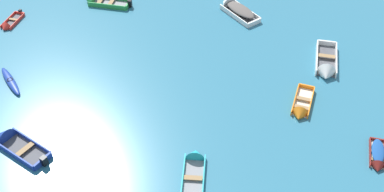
{
  "coord_description": "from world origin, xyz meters",
  "views": [
    {
      "loc": [
        2.91,
        -3.64,
        22.8
      ],
      "look_at": [
        0.0,
        21.11,
        0.15
      ],
      "focal_mm": 45.78,
      "sensor_mm": 36.0,
      "label": 1
    }
  ],
  "objects_px": {
    "rowboat_turquoise_distant_center": "(195,164)",
    "rowboat_orange_back_row_center": "(301,110)",
    "rowboat_white_near_left": "(235,8)",
    "rowboat_green_back_row_left": "(99,1)",
    "kayak_deep_blue_outer_left": "(10,81)",
    "rowboat_red_far_left": "(9,25)",
    "rowboat_deep_blue_cluster_inner": "(13,142)",
    "rowboat_maroon_far_right": "(378,158)",
    "rowboat_white_back_row_right": "(326,68)"
  },
  "relations": [
    {
      "from": "rowboat_maroon_far_right",
      "to": "rowboat_orange_back_row_center",
      "type": "xyz_separation_m",
      "value": [
        -4.4,
        3.75,
        -0.04
      ]
    },
    {
      "from": "rowboat_deep_blue_cluster_inner",
      "to": "kayak_deep_blue_outer_left",
      "type": "distance_m",
      "value": 6.13
    },
    {
      "from": "rowboat_maroon_far_right",
      "to": "rowboat_white_back_row_right",
      "type": "height_order",
      "value": "rowboat_white_back_row_right"
    },
    {
      "from": "rowboat_red_far_left",
      "to": "rowboat_white_back_row_right",
      "type": "distance_m",
      "value": 25.56
    },
    {
      "from": "rowboat_deep_blue_cluster_inner",
      "to": "kayak_deep_blue_outer_left",
      "type": "height_order",
      "value": "rowboat_deep_blue_cluster_inner"
    },
    {
      "from": "rowboat_green_back_row_left",
      "to": "rowboat_white_back_row_right",
      "type": "distance_m",
      "value": 20.24
    },
    {
      "from": "rowboat_deep_blue_cluster_inner",
      "to": "rowboat_turquoise_distant_center",
      "type": "distance_m",
      "value": 11.47
    },
    {
      "from": "rowboat_red_far_left",
      "to": "rowboat_turquoise_distant_center",
      "type": "bearing_deg",
      "value": -37.35
    },
    {
      "from": "rowboat_white_near_left",
      "to": "rowboat_green_back_row_left",
      "type": "xyz_separation_m",
      "value": [
        -11.87,
        -0.07,
        -0.14
      ]
    },
    {
      "from": "rowboat_white_near_left",
      "to": "rowboat_maroon_far_right",
      "type": "bearing_deg",
      "value": -58.79
    },
    {
      "from": "rowboat_maroon_far_right",
      "to": "rowboat_red_far_left",
      "type": "relative_size",
      "value": 0.96
    },
    {
      "from": "rowboat_maroon_far_right",
      "to": "rowboat_orange_back_row_center",
      "type": "relative_size",
      "value": 0.77
    },
    {
      "from": "rowboat_deep_blue_cluster_inner",
      "to": "rowboat_white_near_left",
      "type": "xyz_separation_m",
      "value": [
        12.96,
        16.88,
        0.13
      ]
    },
    {
      "from": "rowboat_red_far_left",
      "to": "rowboat_white_near_left",
      "type": "bearing_deg",
      "value": 13.52
    },
    {
      "from": "rowboat_green_back_row_left",
      "to": "kayak_deep_blue_outer_left",
      "type": "height_order",
      "value": "rowboat_green_back_row_left"
    },
    {
      "from": "rowboat_green_back_row_left",
      "to": "rowboat_orange_back_row_center",
      "type": "relative_size",
      "value": 1.19
    },
    {
      "from": "rowboat_white_near_left",
      "to": "rowboat_turquoise_distant_center",
      "type": "relative_size",
      "value": 1.04
    },
    {
      "from": "rowboat_turquoise_distant_center",
      "to": "rowboat_orange_back_row_center",
      "type": "bearing_deg",
      "value": 39.87
    },
    {
      "from": "rowboat_red_far_left",
      "to": "rowboat_white_back_row_right",
      "type": "height_order",
      "value": "rowboat_white_back_row_right"
    },
    {
      "from": "rowboat_maroon_far_right",
      "to": "rowboat_turquoise_distant_center",
      "type": "distance_m",
      "value": 11.06
    },
    {
      "from": "rowboat_maroon_far_right",
      "to": "rowboat_green_back_row_left",
      "type": "height_order",
      "value": "rowboat_green_back_row_left"
    },
    {
      "from": "rowboat_maroon_far_right",
      "to": "kayak_deep_blue_outer_left",
      "type": "xyz_separation_m",
      "value": [
        -24.83,
        4.32,
        -0.05
      ]
    },
    {
      "from": "rowboat_orange_back_row_center",
      "to": "kayak_deep_blue_outer_left",
      "type": "bearing_deg",
      "value": 178.4
    },
    {
      "from": "rowboat_white_near_left",
      "to": "rowboat_orange_back_row_center",
      "type": "xyz_separation_m",
      "value": [
        5.03,
        -11.82,
        -0.17
      ]
    },
    {
      "from": "rowboat_deep_blue_cluster_inner",
      "to": "rowboat_turquoise_distant_center",
      "type": "height_order",
      "value": "rowboat_deep_blue_cluster_inner"
    },
    {
      "from": "rowboat_green_back_row_left",
      "to": "rowboat_maroon_far_right",
      "type": "bearing_deg",
      "value": -36.04
    },
    {
      "from": "rowboat_white_near_left",
      "to": "rowboat_red_far_left",
      "type": "xyz_separation_m",
      "value": [
        -18.34,
        -4.41,
        -0.2
      ]
    },
    {
      "from": "rowboat_maroon_far_right",
      "to": "rowboat_green_back_row_left",
      "type": "relative_size",
      "value": 0.65
    },
    {
      "from": "rowboat_red_far_left",
      "to": "rowboat_green_back_row_left",
      "type": "height_order",
      "value": "rowboat_green_back_row_left"
    },
    {
      "from": "rowboat_orange_back_row_center",
      "to": "rowboat_white_back_row_right",
      "type": "relative_size",
      "value": 0.79
    },
    {
      "from": "rowboat_white_near_left",
      "to": "rowboat_white_back_row_right",
      "type": "xyz_separation_m",
      "value": [
        7.06,
        -7.2,
        -0.1
      ]
    },
    {
      "from": "kayak_deep_blue_outer_left",
      "to": "rowboat_white_back_row_right",
      "type": "bearing_deg",
      "value": 10.21
    },
    {
      "from": "rowboat_white_near_left",
      "to": "rowboat_white_back_row_right",
      "type": "relative_size",
      "value": 0.89
    },
    {
      "from": "rowboat_deep_blue_cluster_inner",
      "to": "rowboat_white_back_row_right",
      "type": "bearing_deg",
      "value": 25.79
    },
    {
      "from": "rowboat_green_back_row_left",
      "to": "rowboat_red_far_left",
      "type": "bearing_deg",
      "value": -146.14
    },
    {
      "from": "rowboat_turquoise_distant_center",
      "to": "kayak_deep_blue_outer_left",
      "type": "distance_m",
      "value": 15.15
    },
    {
      "from": "rowboat_green_back_row_left",
      "to": "rowboat_turquoise_distant_center",
      "type": "distance_m",
      "value": 20.09
    },
    {
      "from": "kayak_deep_blue_outer_left",
      "to": "rowboat_white_back_row_right",
      "type": "height_order",
      "value": "rowboat_white_back_row_right"
    },
    {
      "from": "rowboat_maroon_far_right",
      "to": "rowboat_white_near_left",
      "type": "xyz_separation_m",
      "value": [
        -9.43,
        15.57,
        0.12
      ]
    },
    {
      "from": "rowboat_white_near_left",
      "to": "rowboat_turquoise_distant_center",
      "type": "bearing_deg",
      "value": -94.95
    },
    {
      "from": "rowboat_red_far_left",
      "to": "rowboat_orange_back_row_center",
      "type": "height_order",
      "value": "rowboat_orange_back_row_center"
    },
    {
      "from": "kayak_deep_blue_outer_left",
      "to": "rowboat_orange_back_row_center",
      "type": "height_order",
      "value": "rowboat_orange_back_row_center"
    },
    {
      "from": "rowboat_deep_blue_cluster_inner",
      "to": "rowboat_red_far_left",
      "type": "relative_size",
      "value": 1.46
    },
    {
      "from": "rowboat_white_near_left",
      "to": "rowboat_orange_back_row_center",
      "type": "height_order",
      "value": "rowboat_white_near_left"
    },
    {
      "from": "rowboat_turquoise_distant_center",
      "to": "kayak_deep_blue_outer_left",
      "type": "height_order",
      "value": "rowboat_turquoise_distant_center"
    },
    {
      "from": "rowboat_maroon_far_right",
      "to": "rowboat_white_near_left",
      "type": "height_order",
      "value": "rowboat_white_near_left"
    },
    {
      "from": "rowboat_maroon_far_right",
      "to": "rowboat_red_far_left",
      "type": "xyz_separation_m",
      "value": [
        -27.77,
        11.16,
        -0.08
      ]
    },
    {
      "from": "rowboat_maroon_far_right",
      "to": "rowboat_orange_back_row_center",
      "type": "bearing_deg",
      "value": 139.57
    },
    {
      "from": "rowboat_white_near_left",
      "to": "rowboat_red_far_left",
      "type": "bearing_deg",
      "value": -166.48
    },
    {
      "from": "rowboat_green_back_row_left",
      "to": "rowboat_turquoise_distant_center",
      "type": "xyz_separation_m",
      "value": [
        10.38,
        -17.2,
        -0.04
      ]
    }
  ]
}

